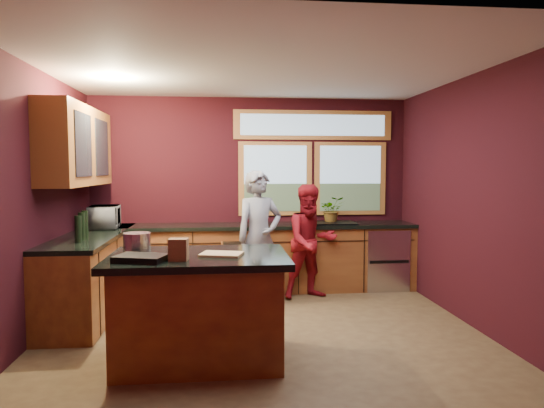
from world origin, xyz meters
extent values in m
plane|color=brown|center=(0.00, 0.00, 0.00)|extent=(4.50, 4.50, 0.00)
cube|color=black|center=(0.00, 2.00, 1.35)|extent=(4.50, 0.02, 2.70)
cube|color=black|center=(0.00, -2.00, 1.35)|extent=(4.50, 0.02, 2.70)
cube|color=black|center=(-2.25, 0.00, 1.35)|extent=(0.02, 4.00, 2.70)
cube|color=black|center=(2.25, 0.00, 1.35)|extent=(0.02, 4.00, 2.70)
cube|color=silver|center=(0.00, 0.00, 2.70)|extent=(4.50, 4.00, 0.02)
cube|color=#819CB2|center=(0.35, 1.99, 1.55)|extent=(1.06, 0.02, 1.06)
cube|color=#819CB2|center=(1.45, 1.99, 1.55)|extent=(1.06, 0.02, 1.06)
cube|color=#A66730|center=(0.90, 1.99, 2.32)|extent=(2.30, 0.02, 0.42)
cube|color=#592815|center=(-2.07, 0.85, 1.95)|extent=(0.36, 1.80, 0.90)
cube|color=#592815|center=(0.00, 1.70, 0.44)|extent=(4.50, 0.60, 0.88)
cube|color=black|center=(0.00, 1.69, 0.91)|extent=(4.50, 0.64, 0.05)
cube|color=#B7B7BC|center=(1.85, 1.68, 0.42)|extent=(0.60, 0.58, 0.85)
cube|color=black|center=(1.10, 1.66, 0.91)|extent=(0.66, 0.46, 0.05)
cube|color=#592815|center=(-1.95, 0.85, 0.44)|extent=(0.60, 2.30, 0.88)
cube|color=black|center=(-1.94, 0.85, 0.91)|extent=(0.64, 2.30, 0.05)
cube|color=#592815|center=(-0.62, -0.71, 0.44)|extent=(1.40, 0.90, 0.88)
cube|color=black|center=(-0.62, -0.71, 0.92)|extent=(1.55, 1.05, 0.06)
imported|color=slate|center=(0.04, 1.00, 0.84)|extent=(0.72, 0.60, 1.67)
imported|color=maroon|center=(0.74, 1.25, 0.75)|extent=(0.84, 0.72, 1.49)
imported|color=#999999|center=(-1.92, 1.44, 1.07)|extent=(0.40, 0.55, 0.29)
imported|color=#999999|center=(1.13, 1.75, 1.11)|extent=(0.33, 0.29, 0.37)
cylinder|color=white|center=(0.79, 1.70, 1.07)|extent=(0.12, 0.12, 0.28)
cube|color=tan|center=(-0.42, -0.76, 0.95)|extent=(0.40, 0.33, 0.02)
cylinder|color=silver|center=(-1.17, -0.56, 1.03)|extent=(0.24, 0.24, 0.18)
cube|color=brown|center=(-0.77, -0.96, 1.03)|extent=(0.16, 0.14, 0.18)
cube|color=black|center=(-1.07, -0.96, 0.97)|extent=(0.46, 0.38, 0.05)
camera|label=1|loc=(-0.41, -4.94, 1.70)|focal=32.00mm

